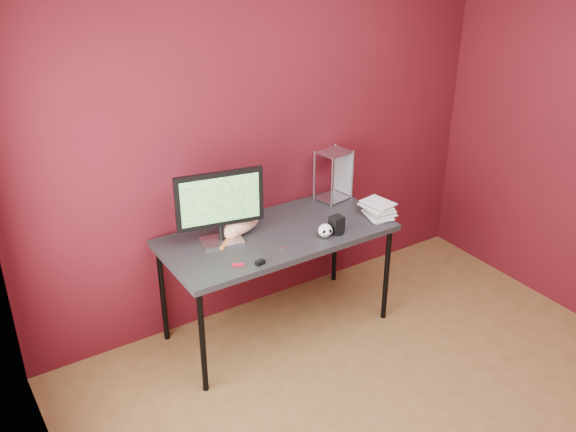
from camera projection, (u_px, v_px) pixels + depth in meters
room at (465, 208)px, 2.87m from camera, size 3.52×3.52×2.61m
desk at (277, 239)px, 4.16m from camera, size 1.50×0.70×0.75m
monitor at (220, 204)px, 3.90m from camera, size 0.54×0.22×0.48m
cat at (240, 222)px, 4.11m from camera, size 0.41×0.27×0.21m
skull_mug at (325, 231)px, 4.06m from camera, size 0.09×0.10×0.09m
speaker at (337, 225)px, 4.11m from camera, size 0.10×0.10×0.12m
book_stack at (372, 144)px, 4.10m from camera, size 0.21×0.24×1.05m
wire_rack at (333, 175)px, 4.52m from camera, size 0.24×0.21×0.37m
pocket_knife at (238, 265)px, 3.76m from camera, size 0.07×0.05×0.01m
black_gadget at (260, 262)px, 3.77m from camera, size 0.06×0.04×0.03m
washer at (283, 247)px, 3.96m from camera, size 0.04×0.04×0.00m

